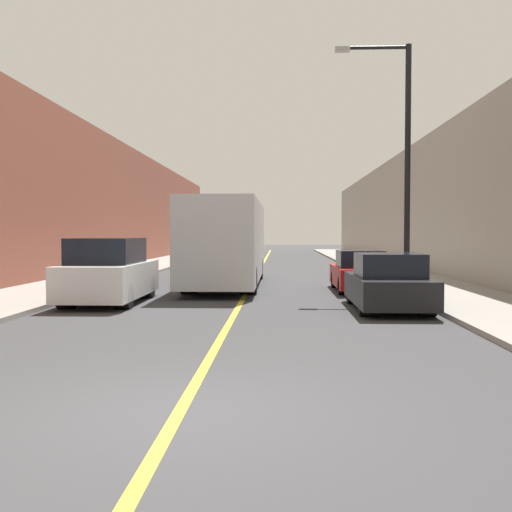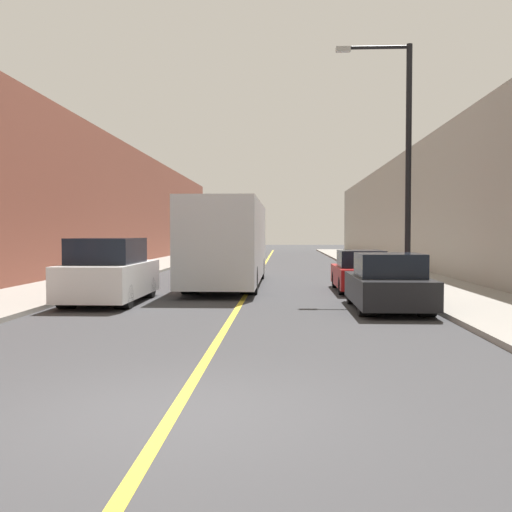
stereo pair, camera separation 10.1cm
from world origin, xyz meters
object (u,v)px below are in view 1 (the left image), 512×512
(bus, at_px, (228,241))
(car_right_near, at_px, (388,285))
(street_lamp_right, at_px, (402,152))
(parked_suv_left, at_px, (109,273))
(car_right_mid, at_px, (359,273))

(bus, relative_size, car_right_near, 2.63)
(street_lamp_right, bearing_deg, bus, 154.66)
(bus, relative_size, street_lamp_right, 1.33)
(parked_suv_left, bearing_deg, car_right_near, -8.99)
(car_right_near, height_order, car_right_mid, car_right_near)
(bus, xyz_separation_m, car_right_mid, (4.92, -2.20, -1.09))
(car_right_near, bearing_deg, parked_suv_left, 171.01)
(bus, xyz_separation_m, parked_suv_left, (-3.01, -6.17, -0.86))
(car_right_near, relative_size, car_right_mid, 0.98)
(parked_suv_left, height_order, car_right_near, parked_suv_left)
(parked_suv_left, height_order, street_lamp_right, street_lamp_right)
(parked_suv_left, xyz_separation_m, street_lamp_right, (9.24, 3.22, 3.96))
(car_right_near, xyz_separation_m, street_lamp_right, (1.23, 4.49, 4.16))
(car_right_mid, distance_m, street_lamp_right, 4.46)
(parked_suv_left, relative_size, street_lamp_right, 0.55)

